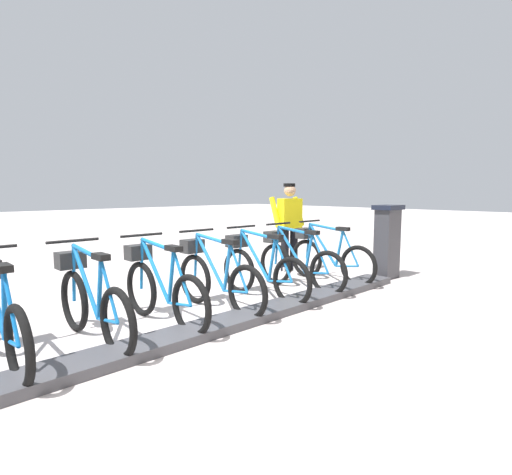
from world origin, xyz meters
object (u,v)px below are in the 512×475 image
Objects in this scene: bike_docked_1 at (297,262)px; worker_near_rack at (289,224)px; bike_docked_4 at (160,287)px; bike_docked_3 at (215,277)px; bike_docked_0 at (327,256)px; bike_docked_2 at (260,269)px; bike_docked_5 at (91,300)px; payment_kiosk at (387,240)px.

worker_near_rack is (1.02, -0.99, 0.48)m from bike_docked_1.
worker_near_rack reaches higher than bike_docked_4.
bike_docked_3 is at bearing -90.00° from bike_docked_4.
bike_docked_4 is (0.00, 3.22, 0.00)m from bike_docked_0.
worker_near_rack reaches higher than bike_docked_2.
bike_docked_2 is 2.41m from bike_docked_5.
bike_docked_3 and bike_docked_4 have the same top height.
bike_docked_1 is 3.22m from bike_docked_5.
bike_docked_3 is at bearing -90.00° from bike_docked_5.
payment_kiosk is at bearing -96.57° from bike_docked_5.
bike_docked_1 is 1.00× the size of bike_docked_3.
payment_kiosk is 0.74× the size of bike_docked_2.
bike_docked_0 is at bearing 169.47° from worker_near_rack.
bike_docked_2 and bike_docked_5 have the same top height.
payment_kiosk is at bearing -97.82° from bike_docked_4.
payment_kiosk is 0.74× the size of bike_docked_1.
bike_docked_3 is at bearing 90.00° from bike_docked_2.
worker_near_rack reaches higher than bike_docked_3.
bike_docked_3 is 0.80m from bike_docked_4.
worker_near_rack is (1.02, -3.41, 0.48)m from bike_docked_4.
bike_docked_0 is 1.00× the size of bike_docked_4.
bike_docked_0 is 1.00× the size of bike_docked_1.
worker_near_rack is (1.02, -4.21, 0.48)m from bike_docked_5.
bike_docked_1 is (0.00, 0.80, 0.00)m from bike_docked_0.
bike_docked_2 is 0.80m from bike_docked_3.
bike_docked_0 is at bearing 58.87° from payment_kiosk.
bike_docked_2 is 1.00× the size of bike_docked_3.
bike_docked_1 is 1.00× the size of bike_docked_2.
worker_near_rack is at bearing 25.39° from payment_kiosk.
bike_docked_0 is 4.02m from bike_docked_5.
payment_kiosk is 1.86m from bike_docked_1.
payment_kiosk is 4.21m from bike_docked_4.
worker_near_rack reaches higher than payment_kiosk.
bike_docked_0 is 1.15m from worker_near_rack.
bike_docked_5 is at bearing 90.00° from bike_docked_0.
bike_docked_0 is 1.00× the size of bike_docked_5.
payment_kiosk is 5.00m from bike_docked_5.
bike_docked_3 is (0.00, 1.61, 0.00)m from bike_docked_1.
bike_docked_4 is at bearing 106.72° from worker_near_rack.
bike_docked_1 is at bearing 135.82° from worker_near_rack.
bike_docked_5 is (0.00, 0.80, 0.00)m from bike_docked_4.
bike_docked_1 is 1.50m from worker_near_rack.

